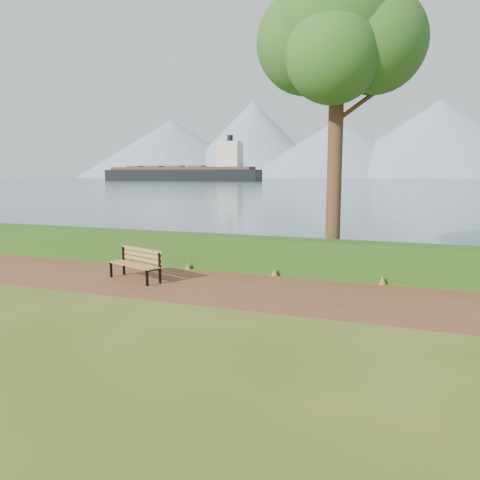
% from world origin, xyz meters
% --- Properties ---
extents(ground, '(140.00, 140.00, 0.00)m').
position_xyz_m(ground, '(0.00, 0.00, 0.00)').
color(ground, '#3E5418').
rests_on(ground, ground).
extents(path, '(40.00, 3.40, 0.01)m').
position_xyz_m(path, '(0.00, 0.30, 0.01)').
color(path, brown).
rests_on(path, ground).
extents(hedge, '(32.00, 0.85, 1.00)m').
position_xyz_m(hedge, '(0.00, 2.60, 0.50)').
color(hedge, '#1C4112').
rests_on(hedge, ground).
extents(water, '(700.00, 510.00, 0.00)m').
position_xyz_m(water, '(0.00, 260.00, 0.01)').
color(water, '#43566C').
rests_on(water, ground).
extents(mountains, '(585.00, 190.00, 70.00)m').
position_xyz_m(mountains, '(-9.17, 406.05, 27.70)').
color(mountains, '#7E90A8').
rests_on(mountains, ground).
extents(bench, '(1.77, 1.06, 0.85)m').
position_xyz_m(bench, '(-1.73, 0.30, 0.49)').
color(bench, black).
rests_on(bench, ground).
extents(tree, '(4.71, 3.98, 9.08)m').
position_xyz_m(tree, '(2.96, 3.32, 6.75)').
color(tree, '#392317').
rests_on(tree, ground).
extents(cargo_ship, '(65.10, 13.56, 19.63)m').
position_xyz_m(cargo_ship, '(-81.43, 159.25, 2.93)').
color(cargo_ship, black).
rests_on(cargo_ship, ground).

